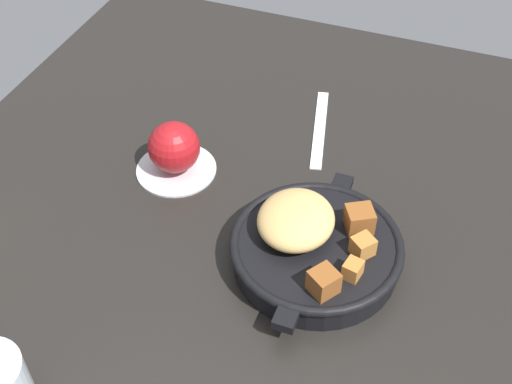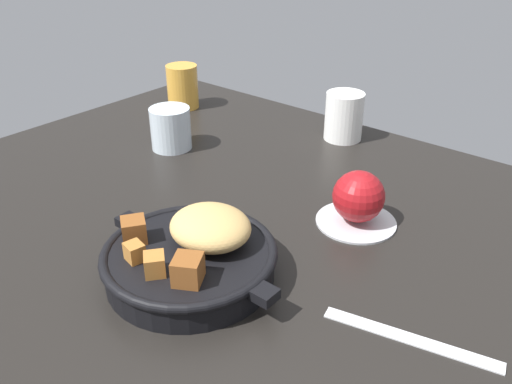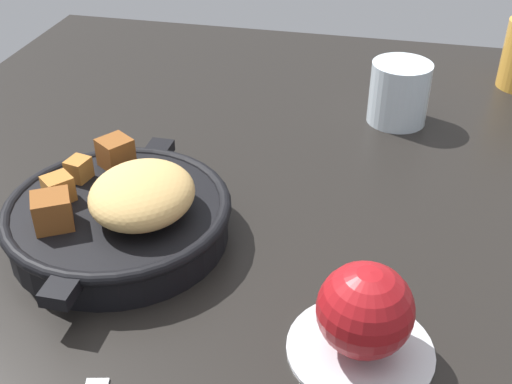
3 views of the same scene
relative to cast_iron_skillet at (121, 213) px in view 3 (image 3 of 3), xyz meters
The scene contains 5 objects.
ground_plane 11.34cm from the cast_iron_skillet, 99.35° to the left, with size 110.07×87.70×2.40cm, color black.
cast_iron_skillet is the anchor object (origin of this frame).
saucer_plate 24.09cm from the cast_iron_skillet, 68.23° to the left, with size 10.96×10.96×0.60cm, color #B7BABF.
red_apple 23.99cm from the cast_iron_skillet, 68.23° to the left, with size 7.01×7.01×7.01cm, color maroon.
water_glass_short 37.18cm from the cast_iron_skillet, 141.43° to the left, with size 7.05×7.05×7.37cm, color silver.
Camera 3 is at (44.74, 11.58, 36.35)cm, focal length 45.34 mm.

